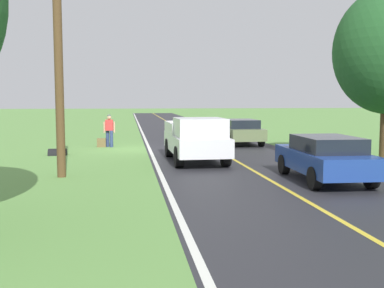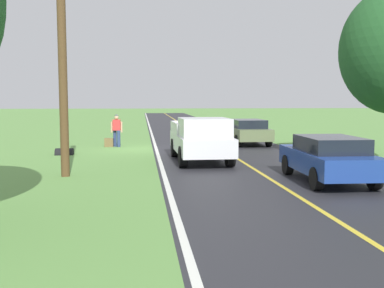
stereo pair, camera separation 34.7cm
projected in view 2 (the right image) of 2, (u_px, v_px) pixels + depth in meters
The scene contains 11 objects.
ground_plane at pixel (140, 149), 23.83m from camera, with size 200.00×200.00×0.00m, color #609347.
road_surface at pixel (220, 148), 24.28m from camera, with size 7.04×120.00×0.00m, color #28282D.
lane_edge_line at pixel (156, 149), 23.92m from camera, with size 0.16×117.60×0.00m, color silver.
lane_centre_line at pixel (220, 148), 24.28m from camera, with size 0.14×117.60×0.00m, color gold.
hitchhiker_walking at pixel (117, 128), 24.87m from camera, with size 0.62×0.52×1.75m.
suitcase_carried at pixel (109, 142), 24.83m from camera, with size 0.20×0.46×0.47m, color brown.
pickup_truck_passing at pixel (201, 138), 18.85m from camera, with size 2.19×5.44×1.82m.
sedan_near_oncoming at pixel (247, 131), 26.14m from camera, with size 1.97×4.42×1.41m.
sedan_mid_oncoming at pixel (328, 157), 14.38m from camera, with size 2.01×4.44×1.41m.
utility_pole_roadside at pixel (62, 54), 15.02m from camera, with size 0.28×0.28×8.02m, color brown.
drainage_culvert at pixel (64, 155), 21.38m from camera, with size 0.60×0.60×0.80m, color black.
Camera 2 is at (-0.09, 23.84, 2.56)m, focal length 43.49 mm.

